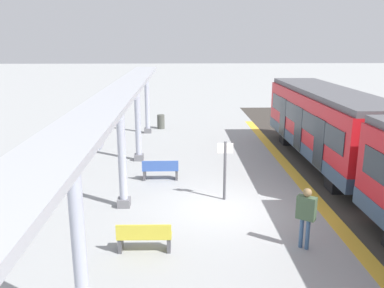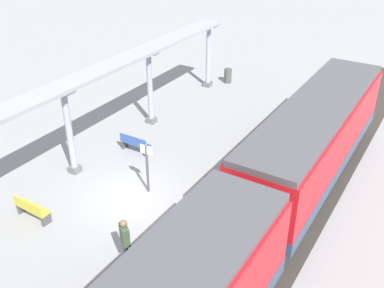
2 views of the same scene
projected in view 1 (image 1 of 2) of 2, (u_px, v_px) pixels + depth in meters
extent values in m
plane|color=#989A9A|center=(221.00, 208.00, 14.17)|extent=(176.00, 176.00, 0.00)
cube|color=gold|center=(322.00, 206.00, 14.29)|extent=(0.52, 30.58, 0.01)
cube|color=#38332D|center=(374.00, 205.00, 14.35)|extent=(3.20, 42.58, 0.01)
cube|color=red|center=(326.00, 123.00, 18.86)|extent=(2.60, 11.46, 2.60)
cube|color=#334965|center=(325.00, 144.00, 19.12)|extent=(2.63, 11.48, 0.55)
cube|color=#515156|center=(329.00, 92.00, 18.51)|extent=(2.39, 11.46, 0.24)
cube|color=#1E262D|center=(299.00, 116.00, 18.74)|extent=(0.03, 10.54, 0.84)
cube|color=#1E262D|center=(283.00, 117.00, 21.65)|extent=(0.04, 1.10, 2.00)
cube|color=#1E262D|center=(298.00, 128.00, 18.88)|extent=(0.04, 1.10, 2.00)
cube|color=#1E262D|center=(319.00, 143.00, 16.11)|extent=(0.04, 1.10, 2.00)
cube|color=black|center=(356.00, 182.00, 15.72)|extent=(2.21, 0.90, 0.64)
cube|color=black|center=(301.00, 138.00, 22.81)|extent=(2.21, 0.90, 0.64)
cube|color=slate|center=(148.00, 130.00, 25.48)|extent=(0.44, 0.44, 0.30)
cylinder|color=#A8ADBF|center=(147.00, 100.00, 25.01)|extent=(0.28, 0.28, 3.49)
cube|color=#A8ADBF|center=(146.00, 71.00, 24.56)|extent=(1.10, 0.36, 0.12)
cube|color=slate|center=(139.00, 157.00, 19.70)|extent=(0.44, 0.44, 0.30)
cylinder|color=#A8ADBF|center=(138.00, 119.00, 19.22)|extent=(0.28, 0.28, 3.49)
cube|color=#A8ADBF|center=(136.00, 81.00, 18.77)|extent=(1.10, 0.36, 0.12)
cube|color=slate|center=(124.00, 202.00, 14.23)|extent=(0.44, 0.44, 0.30)
cylinder|color=#A8ADBF|center=(122.00, 150.00, 13.76)|extent=(0.28, 0.28, 3.49)
cube|color=#A8ADBF|center=(119.00, 97.00, 13.31)|extent=(1.10, 0.36, 0.12)
cylinder|color=#A8ADBF|center=(78.00, 236.00, 7.75)|extent=(0.28, 0.28, 3.49)
cube|color=#A8ADBF|center=(71.00, 145.00, 7.30)|extent=(1.10, 0.36, 0.12)
cube|color=#A8AAB2|center=(118.00, 94.00, 13.11)|extent=(1.20, 24.39, 0.16)
cube|color=gold|center=(145.00, 236.00, 11.19)|extent=(1.51, 0.47, 0.04)
cube|color=gold|center=(144.00, 232.00, 10.95)|extent=(1.50, 0.09, 0.40)
cube|color=#4C4C51|center=(121.00, 244.00, 11.24)|extent=(0.11, 0.40, 0.42)
cube|color=#4C4C51|center=(169.00, 243.00, 11.26)|extent=(0.11, 0.40, 0.42)
cube|color=#3658A7|center=(160.00, 169.00, 16.93)|extent=(1.50, 0.44, 0.04)
cube|color=#3658A7|center=(160.00, 166.00, 16.69)|extent=(1.50, 0.06, 0.40)
cube|color=#4C4C51|center=(145.00, 175.00, 16.97)|extent=(0.10, 0.40, 0.42)
cube|color=#4C4C51|center=(177.00, 174.00, 17.01)|extent=(0.10, 0.40, 0.42)
cylinder|color=#4D4F48|center=(161.00, 122.00, 26.62)|extent=(0.48, 0.48, 0.92)
cylinder|color=#4C4C51|center=(225.00, 171.00, 14.62)|extent=(0.10, 0.10, 2.20)
cube|color=silver|center=(225.00, 148.00, 14.41)|extent=(0.56, 0.04, 0.36)
cylinder|color=#3B5B82|center=(308.00, 234.00, 11.26)|extent=(0.11, 0.11, 0.88)
cylinder|color=#3B5B82|center=(301.00, 233.00, 11.36)|extent=(0.11, 0.11, 0.88)
cube|color=#425B40|center=(306.00, 208.00, 11.12)|extent=(0.55, 0.49, 0.66)
sphere|color=olive|center=(307.00, 192.00, 11.01)|extent=(0.24, 0.24, 0.24)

